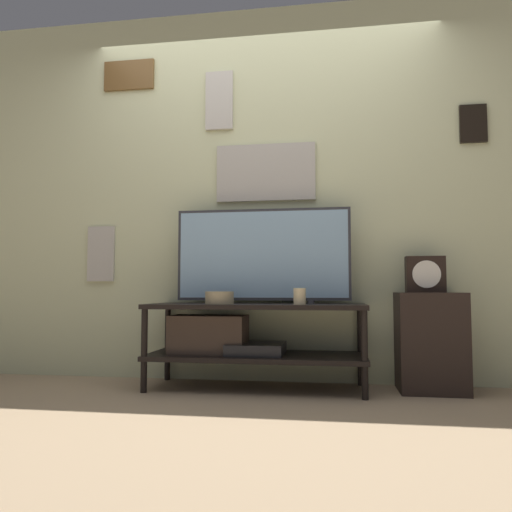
% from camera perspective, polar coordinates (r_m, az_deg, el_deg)
% --- Properties ---
extents(ground_plane, '(12.00, 12.00, 0.00)m').
position_cam_1_polar(ground_plane, '(3.03, -0.86, -15.97)').
color(ground_plane, '#997F60').
extents(wall_back, '(6.40, 0.08, 2.70)m').
position_cam_1_polar(wall_back, '(3.63, 0.70, 7.55)').
color(wall_back, beige).
rests_on(wall_back, ground_plane).
extents(media_console, '(1.41, 0.51, 0.54)m').
position_cam_1_polar(media_console, '(3.29, -2.07, -8.96)').
color(media_console, black).
rests_on(media_console, ground_plane).
extents(television, '(1.18, 0.05, 0.64)m').
position_cam_1_polar(television, '(3.37, 0.76, 0.16)').
color(television, '#333338').
rests_on(television, media_console).
extents(vase_wide_bowl, '(0.18, 0.18, 0.08)m').
position_cam_1_polar(vase_wide_bowl, '(3.19, -4.20, -4.78)').
color(vase_wide_bowl, tan).
rests_on(vase_wide_bowl, media_console).
extents(vase_tall_ceramic, '(0.09, 0.09, 0.23)m').
position_cam_1_polar(vase_tall_ceramic, '(3.44, 3.75, -3.46)').
color(vase_tall_ceramic, '#4C5647').
rests_on(vase_tall_ceramic, media_console).
extents(vase_slim_bronze, '(0.07, 0.07, 0.20)m').
position_cam_1_polar(vase_slim_bronze, '(3.49, -3.59, -3.73)').
color(vase_slim_bronze, beige).
rests_on(vase_slim_bronze, media_console).
extents(candle_jar, '(0.08, 0.08, 0.10)m').
position_cam_1_polar(candle_jar, '(3.08, 5.01, -4.62)').
color(candle_jar, beige).
rests_on(candle_jar, media_console).
extents(side_table, '(0.41, 0.35, 0.62)m').
position_cam_1_polar(side_table, '(3.36, 19.31, -9.24)').
color(side_table, black).
rests_on(side_table, ground_plane).
extents(mantel_clock, '(0.24, 0.11, 0.23)m').
position_cam_1_polar(mantel_clock, '(3.37, 18.77, -2.00)').
color(mantel_clock, black).
rests_on(mantel_clock, side_table).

